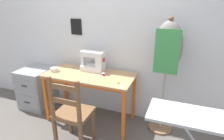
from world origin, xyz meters
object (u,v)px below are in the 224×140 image
filing_cabinet (37,87)px  dress_form (168,53)px  sewing_machine (94,62)px  thread_spool_near_machine (103,74)px  scissors (120,84)px  wooden_chair (72,114)px  fabric_bowl (55,69)px  ironing_board (220,126)px

filing_cabinet → dress_form: dress_form is taller
sewing_machine → thread_spool_near_machine: (0.19, -0.12, -0.12)m
thread_spool_near_machine → scissors: bearing=-32.2°
scissors → filing_cabinet: (-1.49, 0.23, -0.40)m
wooden_chair → filing_cabinet: wooden_chair is taller
thread_spool_near_machine → wooden_chair: 0.67m
scissors → fabric_bowl: bearing=174.9°
scissors → wooden_chair: wooden_chair is taller
thread_spool_near_machine → dress_form: dress_form is taller
fabric_bowl → ironing_board: (2.02, -0.69, 0.05)m
fabric_bowl → wooden_chair: wooden_chair is taller
scissors → dress_form: 0.69m
ironing_board → thread_spool_near_machine: bearing=149.0°
fabric_bowl → filing_cabinet: fabric_bowl is taller
wooden_chair → filing_cabinet: 1.24m
fabric_bowl → scissors: bearing=-5.1°
scissors → sewing_machine: bearing=148.0°
fabric_bowl → ironing_board: ironing_board is taller
dress_form → ironing_board: bearing=-60.1°
wooden_chair → dress_form: 1.34m
filing_cabinet → ironing_board: ironing_board is taller
scissors → thread_spool_near_machine: 0.35m
sewing_machine → fabric_bowl: 0.57m
thread_spool_near_machine → filing_cabinet: 1.27m
scissors → thread_spool_near_machine: size_ratio=3.05×
filing_cabinet → thread_spool_near_machine: bearing=-2.1°
ironing_board → filing_cabinet: bearing=161.7°
thread_spool_near_machine → dress_form: 0.88m
sewing_machine → scissors: bearing=-32.0°
scissors → ironing_board: ironing_board is taller
ironing_board → dress_form: bearing=119.9°
fabric_bowl → thread_spool_near_machine: size_ratio=2.67×
filing_cabinet → ironing_board: 2.69m
thread_spool_near_machine → fabric_bowl: bearing=-172.3°
wooden_chair → dress_form: (0.94, 0.70, 0.64)m
fabric_bowl → thread_spool_near_machine: fabric_bowl is taller
filing_cabinet → fabric_bowl: bearing=-15.8°
fabric_bowl → scissors: (1.00, -0.09, -0.03)m
sewing_machine → wooden_chair: (0.05, -0.71, -0.41)m
scissors → dress_form: size_ratio=0.09×
thread_spool_near_machine → filing_cabinet: (-1.20, 0.04, -0.42)m
thread_spool_near_machine → filing_cabinet: thread_spool_near_machine is taller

